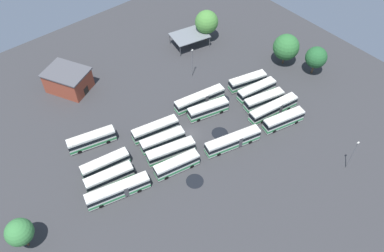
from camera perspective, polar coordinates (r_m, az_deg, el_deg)
ground_plane at (r=91.68m, az=-0.25°, el=-1.25°), size 119.87×119.87×0.00m
bus_row0_slot0 at (r=103.27m, az=8.23°, el=6.58°), size 10.60×4.98×3.45m
bus_row0_slot1 at (r=101.10m, az=9.55°, el=5.27°), size 11.06×3.95×3.45m
bus_row0_slot2 at (r=98.74m, az=10.62°, el=3.81°), size 10.85×4.79×3.45m
bus_row0_slot3 at (r=97.04m, az=12.00°, el=2.54°), size 13.68×4.33×3.45m
bus_row0_slot4 at (r=94.89m, az=13.43°, el=0.88°), size 10.79×4.73×3.45m
bus_row1_slot0 at (r=97.28m, az=1.16°, el=3.99°), size 13.69×4.64×3.45m
bus_row1_slot1 at (r=94.83m, az=2.40°, el=2.48°), size 10.61×4.92×3.45m
bus_row1_slot4 at (r=88.48m, az=6.08°, el=-2.23°), size 13.66×5.68×3.45m
bus_row2_slot1 at (r=90.69m, az=-5.47°, el=-0.51°), size 11.45×4.65×3.45m
bus_row2_slot2 at (r=88.31m, az=-4.38°, el=-2.18°), size 10.69×4.69×3.45m
bus_row2_slot3 at (r=86.24m, az=-3.16°, el=-3.78°), size 11.38×5.14×3.45m
bus_row2_slot4 at (r=83.96m, az=-2.28°, el=-5.77°), size 10.46×4.33×3.45m
bus_row3_slot0 at (r=91.20m, az=-14.67°, el=-1.99°), size 11.25×5.01×3.45m
bus_row3_slot2 at (r=86.08m, az=-12.74°, el=-5.55°), size 10.92×4.09×3.45m
bus_row3_slot3 at (r=83.83m, az=-12.18°, el=-7.50°), size 10.69×4.39×3.45m
bus_row3_slot4 at (r=81.65m, az=-10.90°, el=-9.40°), size 13.67×5.53×3.45m
depot_building at (r=105.97m, az=-17.92°, el=6.49°), size 12.34×13.46×5.83m
maintenance_shelter at (r=115.46m, az=-0.37°, el=13.29°), size 11.63×9.36×3.70m
lamp_post_far_corner at (r=88.67m, az=22.71°, el=-3.90°), size 0.56×0.28×8.80m
lamp_post_mid_lot at (r=103.70m, az=0.03°, el=9.49°), size 0.56×0.28×8.71m
tree_west_edge at (r=110.56m, az=13.79°, el=11.30°), size 7.19×7.19×9.17m
tree_northeast at (r=78.46m, az=-24.25°, el=-14.19°), size 5.16×5.16×7.78m
tree_northwest at (r=109.42m, az=17.95°, el=9.67°), size 5.80×5.80×8.29m
tree_east_edge at (r=116.50m, az=2.18°, el=15.18°), size 6.83×6.83×9.60m
puddle_front_lane at (r=100.20m, az=4.68°, el=3.98°), size 3.21×3.21×0.01m
puddle_centre_drain at (r=92.14m, az=4.15°, el=-1.08°), size 3.97×3.97×0.01m
puddle_between_rows at (r=83.66m, az=0.42°, el=-8.19°), size 3.86×3.86×0.01m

